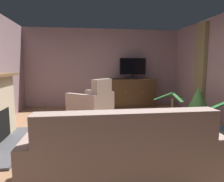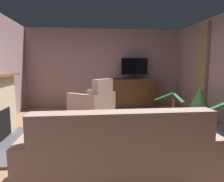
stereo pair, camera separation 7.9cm
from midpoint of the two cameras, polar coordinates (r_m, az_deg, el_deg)
ground_plane at (r=3.66m, az=1.99°, el=-14.62°), size 5.71×7.22×0.04m
wall_back at (r=6.73m, az=-2.79°, el=6.70°), size 5.71×0.10×2.55m
curtain_panel_far at (r=5.92m, az=23.74°, el=7.25°), size 0.10×0.44×2.14m
rug_central at (r=3.48m, az=0.21°, el=-15.39°), size 2.56×1.83×0.01m
tv_cabinet at (r=6.60m, az=5.46°, el=-0.65°), size 1.48×0.56×0.92m
television at (r=6.48m, az=5.66°, el=6.66°), size 0.86×0.20×0.67m
coffee_table at (r=3.60m, az=-2.48°, el=-7.59°), size 1.09×0.61×0.47m
tv_remote at (r=3.44m, az=-6.41°, el=-7.24°), size 0.18×0.12×0.02m
sofa_floral at (r=2.33m, az=1.93°, el=-19.03°), size 2.06×0.86×0.92m
armchair_by_fireplace at (r=5.20m, az=-6.18°, el=-4.00°), size 1.28×1.28×1.04m
potted_plant_leafy_by_curtain at (r=5.04m, az=23.11°, el=-2.97°), size 0.46×0.46×0.87m
potted_plant_small_fern_corner at (r=4.87m, az=16.41°, el=-6.47°), size 0.77×0.92×0.74m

